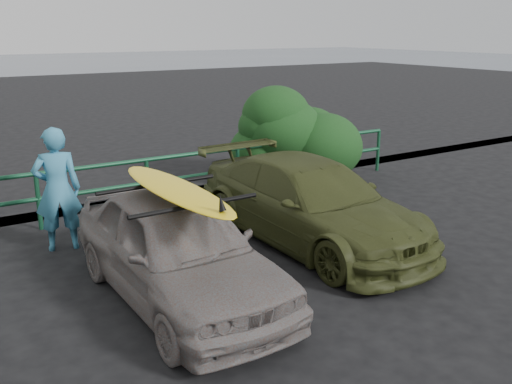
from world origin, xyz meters
TOP-DOWN VIEW (x-y plane):
  - ground at (0.00, 0.00)m, footprint 80.00×80.00m
  - guardrail at (0.00, 5.00)m, footprint 14.00×0.08m
  - shrub_right at (5.00, 5.50)m, footprint 3.20×2.40m
  - sedan at (-0.09, 1.28)m, footprint 1.67×4.08m
  - olive_vehicle at (2.61, 2.01)m, footprint 2.06×4.70m
  - man at (-0.91, 3.88)m, footprint 0.80×0.61m
  - roof_rack at (-0.09, 1.28)m, footprint 1.66×1.17m
  - surfboard at (-0.09, 1.28)m, footprint 0.61×2.82m

SIDE VIEW (x-z plane):
  - ground at x=0.00m, z-range 0.00..0.00m
  - guardrail at x=0.00m, z-range 0.00..1.04m
  - olive_vehicle at x=2.61m, z-range 0.00..1.34m
  - sedan at x=-0.09m, z-range 0.00..1.38m
  - man at x=-0.91m, z-range 0.00..1.96m
  - shrub_right at x=5.00m, z-range 0.00..1.99m
  - roof_rack at x=-0.09m, z-range 1.38..1.44m
  - surfboard at x=-0.09m, z-range 1.44..1.52m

